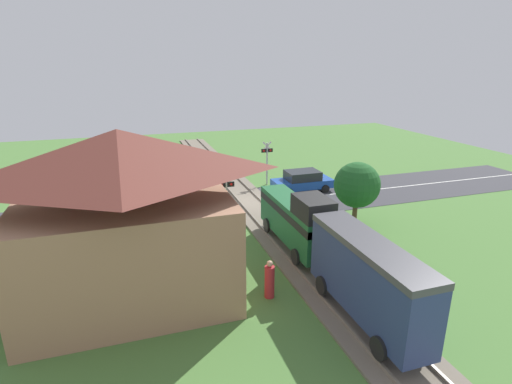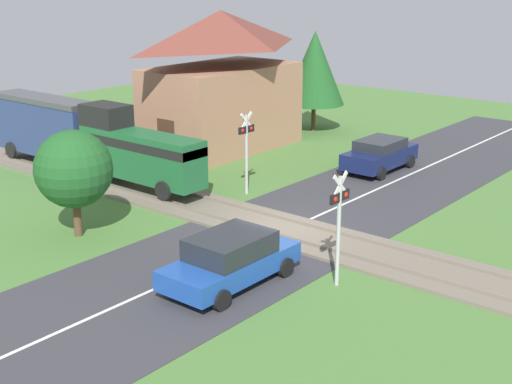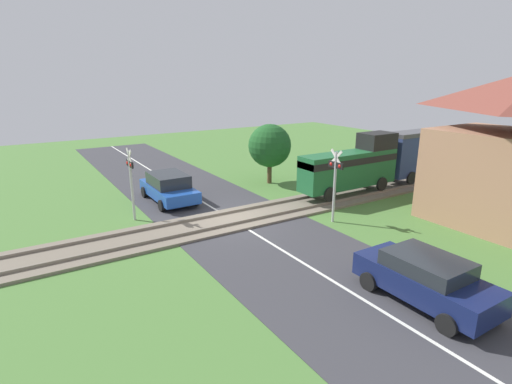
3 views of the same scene
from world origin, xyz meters
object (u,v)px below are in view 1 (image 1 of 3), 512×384
(car_far_side, at_px, (105,215))
(station_building, at_px, (126,225))
(crossing_signal_west_approach, at_px, (267,157))
(train, at_px, (326,243))
(crossing_signal_east_approach, at_px, (227,194))
(car_near_crossing, at_px, (302,181))
(pedestrian_by_station, at_px, (270,281))

(car_far_side, xyz_separation_m, station_building, (-1.28, 8.44, 2.61))
(car_far_side, relative_size, crossing_signal_west_approach, 1.21)
(train, xyz_separation_m, crossing_signal_east_approach, (2.56, -6.78, 0.30))
(car_near_crossing, relative_size, car_far_side, 1.07)
(pedestrian_by_station, bearing_deg, car_near_crossing, -119.68)
(crossing_signal_east_approach, relative_size, pedestrian_by_station, 2.09)
(crossing_signal_west_approach, bearing_deg, station_building, 52.96)
(car_near_crossing, height_order, crossing_signal_east_approach, crossing_signal_east_approach)
(train, bearing_deg, station_building, -5.45)
(crossing_signal_west_approach, height_order, station_building, station_building)
(crossing_signal_east_approach, distance_m, pedestrian_by_station, 7.27)
(train, bearing_deg, pedestrian_by_station, 7.58)
(train, relative_size, station_building, 1.49)
(train, height_order, crossing_signal_east_approach, train)
(train, xyz_separation_m, car_near_crossing, (-4.46, -12.07, -1.06))
(crossing_signal_east_approach, height_order, station_building, station_building)
(car_near_crossing, bearing_deg, crossing_signal_west_approach, -51.61)
(car_near_crossing, height_order, crossing_signal_west_approach, crossing_signal_west_approach)
(car_near_crossing, height_order, station_building, station_building)
(car_far_side, distance_m, crossing_signal_west_approach, 12.86)
(car_far_side, xyz_separation_m, crossing_signal_west_approach, (-11.64, -5.29, 1.37))
(pedestrian_by_station, bearing_deg, station_building, -11.88)
(car_near_crossing, height_order, car_far_side, car_near_crossing)
(crossing_signal_east_approach, xyz_separation_m, pedestrian_by_station, (0.06, 7.13, -1.41))
(car_near_crossing, bearing_deg, train, 69.70)
(crossing_signal_east_approach, bearing_deg, station_building, 49.00)
(train, relative_size, crossing_signal_west_approach, 3.70)
(train, height_order, station_building, station_building)
(pedestrian_by_station, bearing_deg, train, -172.42)
(train, bearing_deg, crossing_signal_west_approach, -100.02)
(train, distance_m, car_near_crossing, 12.91)
(car_far_side, height_order, crossing_signal_west_approach, crossing_signal_west_approach)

